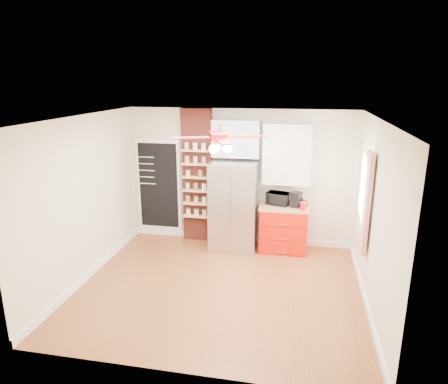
% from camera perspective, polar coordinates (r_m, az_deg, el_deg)
% --- Properties ---
extents(floor, '(4.50, 4.50, 0.00)m').
position_cam_1_polar(floor, '(6.63, -0.61, -13.43)').
color(floor, brown).
rests_on(floor, ground).
extents(ceiling, '(4.50, 4.50, 0.00)m').
position_cam_1_polar(ceiling, '(5.81, -0.69, 10.49)').
color(ceiling, white).
rests_on(ceiling, wall_back).
extents(wall_back, '(4.50, 0.02, 2.70)m').
position_cam_1_polar(wall_back, '(7.98, 2.26, 2.13)').
color(wall_back, beige).
rests_on(wall_back, floor).
extents(wall_front, '(4.50, 0.02, 2.70)m').
position_cam_1_polar(wall_front, '(4.29, -6.15, -10.46)').
color(wall_front, beige).
rests_on(wall_front, floor).
extents(wall_left, '(0.02, 4.00, 2.70)m').
position_cam_1_polar(wall_left, '(6.88, -19.33, -1.03)').
color(wall_left, beige).
rests_on(wall_left, floor).
extents(wall_right, '(0.02, 4.00, 2.70)m').
position_cam_1_polar(wall_right, '(6.07, 20.70, -3.39)').
color(wall_right, beige).
rests_on(wall_right, floor).
extents(chalkboard, '(0.95, 0.05, 1.95)m').
position_cam_1_polar(chalkboard, '(8.42, -9.30, 0.92)').
color(chalkboard, white).
rests_on(chalkboard, wall_back).
extents(brick_pillar, '(0.60, 0.16, 2.70)m').
position_cam_1_polar(brick_pillar, '(8.07, -3.81, 2.27)').
color(brick_pillar, maroon).
rests_on(brick_pillar, floor).
extents(fridge, '(0.90, 0.70, 1.75)m').
position_cam_1_polar(fridge, '(7.76, 1.44, -1.90)').
color(fridge, '#A9A8AD').
rests_on(fridge, floor).
extents(upper_glass_cabinet, '(0.90, 0.35, 0.70)m').
position_cam_1_polar(upper_glass_cabinet, '(7.66, 1.75, 7.66)').
color(upper_glass_cabinet, white).
rests_on(upper_glass_cabinet, wall_back).
extents(red_cabinet, '(0.94, 0.64, 0.90)m').
position_cam_1_polar(red_cabinet, '(7.86, 8.50, -5.12)').
color(red_cabinet, red).
rests_on(red_cabinet, floor).
extents(upper_shelf_unit, '(0.90, 0.30, 1.15)m').
position_cam_1_polar(upper_shelf_unit, '(7.64, 8.99, 5.35)').
color(upper_shelf_unit, white).
rests_on(upper_shelf_unit, wall_back).
extents(window, '(0.04, 0.75, 1.05)m').
position_cam_1_polar(window, '(6.86, 19.53, 0.64)').
color(window, white).
rests_on(window, wall_right).
extents(curtain, '(0.06, 0.40, 1.55)m').
position_cam_1_polar(curtain, '(6.35, 19.68, -1.49)').
color(curtain, red).
rests_on(curtain, wall_right).
extents(ceiling_fan, '(1.40, 1.40, 0.44)m').
position_cam_1_polar(ceiling_fan, '(5.84, -0.68, 7.79)').
color(ceiling_fan, silver).
rests_on(ceiling_fan, ceiling).
extents(toaster_oven, '(0.49, 0.40, 0.24)m').
position_cam_1_polar(toaster_oven, '(7.77, 7.74, -0.92)').
color(toaster_oven, black).
rests_on(toaster_oven, red_cabinet).
extents(coffee_maker, '(0.24, 0.25, 0.29)m').
position_cam_1_polar(coffee_maker, '(7.67, 10.22, -1.06)').
color(coffee_maker, black).
rests_on(coffee_maker, red_cabinet).
extents(canister_left, '(0.13, 0.13, 0.14)m').
position_cam_1_polar(canister_left, '(7.53, 11.22, -2.01)').
color(canister_left, '#BA0A1A').
rests_on(canister_left, red_cabinet).
extents(canister_right, '(0.10, 0.10, 0.15)m').
position_cam_1_polar(canister_right, '(7.71, 11.41, -1.55)').
color(canister_right, '#A60909').
rests_on(canister_right, red_cabinet).
extents(pantry_jar_oats, '(0.10, 0.10, 0.12)m').
position_cam_1_polar(pantry_jar_oats, '(7.96, -5.15, 2.66)').
color(pantry_jar_oats, beige).
rests_on(pantry_jar_oats, brick_pillar).
extents(pantry_jar_beans, '(0.12, 0.12, 0.13)m').
position_cam_1_polar(pantry_jar_beans, '(7.91, -3.42, 2.63)').
color(pantry_jar_beans, olive).
rests_on(pantry_jar_beans, brick_pillar).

